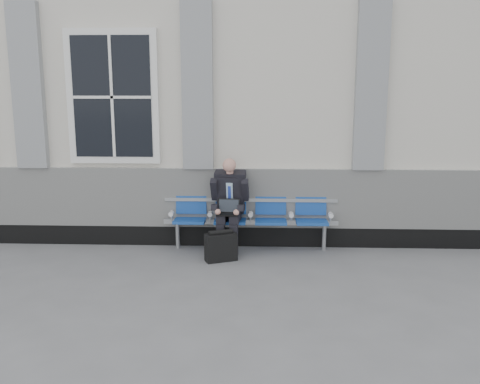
{
  "coord_description": "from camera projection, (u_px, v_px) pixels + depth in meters",
  "views": [
    {
      "loc": [
        2.53,
        -6.42,
        2.46
      ],
      "look_at": [
        2.24,
        0.9,
        0.96
      ],
      "focal_mm": 40.0,
      "sensor_mm": 36.0,
      "label": 1
    }
  ],
  "objects": [
    {
      "name": "ground",
      "position": [
        63.0,
        277.0,
        6.87
      ],
      "size": [
        70.0,
        70.0,
        0.0
      ],
      "primitive_type": "plane",
      "color": "slate",
      "rests_on": "ground"
    },
    {
      "name": "bench",
      "position": [
        251.0,
        213.0,
        7.96
      ],
      "size": [
        2.6,
        0.47,
        0.91
      ],
      "color": "#9EA0A3",
      "rests_on": "ground"
    },
    {
      "name": "station_building",
      "position": [
        123.0,
        96.0,
        9.83
      ],
      "size": [
        14.4,
        4.4,
        4.49
      ],
      "color": "beige",
      "rests_on": "ground"
    },
    {
      "name": "businessman",
      "position": [
        229.0,
        201.0,
        7.81
      ],
      "size": [
        0.57,
        0.76,
        1.39
      ],
      "color": "black",
      "rests_on": "ground"
    },
    {
      "name": "briefcase",
      "position": [
        221.0,
        247.0,
        7.47
      ],
      "size": [
        0.47,
        0.34,
        0.45
      ],
      "color": "black",
      "rests_on": "ground"
    }
  ]
}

